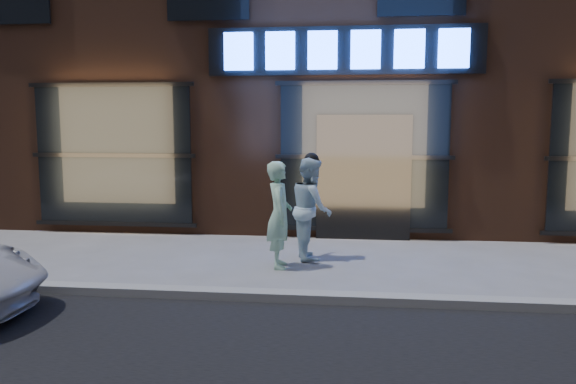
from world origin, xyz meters
name	(u,v)px	position (x,y,z in m)	size (l,w,h in m)	color
ground	(368,304)	(0.00, 0.00, 0.00)	(90.00, 90.00, 0.00)	slate
curb	(368,299)	(0.00, 0.00, 0.06)	(60.00, 0.25, 0.12)	gray
storefront_building	(363,8)	(0.00, 7.99, 5.15)	(30.20, 8.28, 10.30)	#54301E
man_bowtie	(279,215)	(-1.34, 1.65, 0.83)	(0.61, 0.40, 1.67)	#9FD1B8
man_cap	(311,208)	(-0.88, 2.29, 0.85)	(0.82, 0.64, 1.69)	silver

